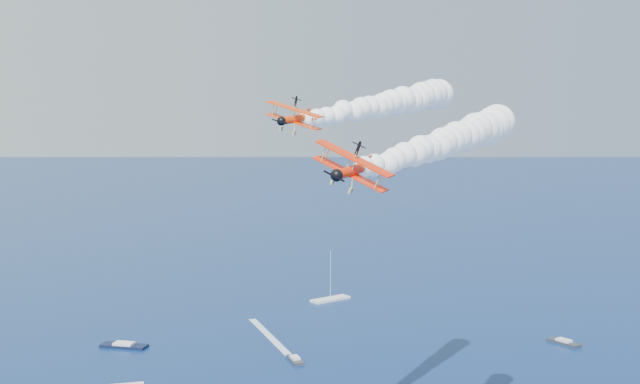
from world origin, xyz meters
TOP-DOWN VIEW (x-y plane):
  - biplane_lead at (7.38, 35.03)m, footprint 10.68×11.78m
  - biplane_trail at (-0.20, 10.38)m, footprint 11.70×12.79m
  - smoke_trail_lead at (30.89, 47.04)m, footprint 54.28×45.40m
  - smoke_trail_trail at (23.00, 22.97)m, footprint 54.33×46.78m

SIDE VIEW (x-z plane):
  - biplane_trail at x=-0.20m, z-range 50.53..59.40m
  - smoke_trail_trail at x=23.00m, z-range 52.19..61.70m
  - biplane_lead at x=7.38m, z-range 56.15..63.63m
  - smoke_trail_lead at x=30.89m, z-range 57.11..66.63m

